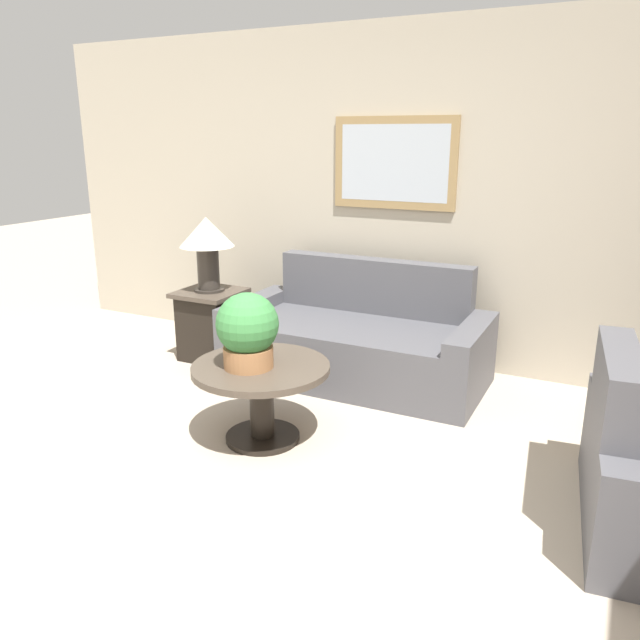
# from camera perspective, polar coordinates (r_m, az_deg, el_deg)

# --- Properties ---
(ground_plane) EXTENTS (20.00, 20.00, 0.00)m
(ground_plane) POSITION_cam_1_polar(r_m,az_deg,el_deg) (3.06, -8.02, -19.21)
(ground_plane) COLOR tan
(wall_back) EXTENTS (6.99, 0.09, 2.60)m
(wall_back) POSITION_cam_1_polar(r_m,az_deg,el_deg) (4.94, 9.42, 10.86)
(wall_back) COLOR #B2A893
(wall_back) RESTS_ON ground_plane
(couch_main) EXTENTS (1.92, 0.90, 0.86)m
(couch_main) POSITION_cam_1_polar(r_m,az_deg,el_deg) (4.71, 3.40, -2.04)
(couch_main) COLOR #4C4C51
(couch_main) RESTS_ON ground_plane
(coffee_table) EXTENTS (0.82, 0.82, 0.48)m
(coffee_table) POSITION_cam_1_polar(r_m,az_deg,el_deg) (3.74, -5.38, -6.01)
(coffee_table) COLOR black
(coffee_table) RESTS_ON ground_plane
(side_table) EXTENTS (0.49, 0.49, 0.57)m
(side_table) POSITION_cam_1_polar(r_m,az_deg,el_deg) (5.19, -9.92, -0.34)
(side_table) COLOR black
(side_table) RESTS_ON ground_plane
(table_lamp) EXTENTS (0.43, 0.43, 0.59)m
(table_lamp) POSITION_cam_1_polar(r_m,az_deg,el_deg) (5.04, -10.31, 7.21)
(table_lamp) COLOR #2D2823
(table_lamp) RESTS_ON side_table
(potted_plant_on_table) EXTENTS (0.36, 0.36, 0.44)m
(potted_plant_on_table) POSITION_cam_1_polar(r_m,az_deg,el_deg) (3.59, -6.64, -0.91)
(potted_plant_on_table) COLOR #9E6B42
(potted_plant_on_table) RESTS_ON coffee_table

